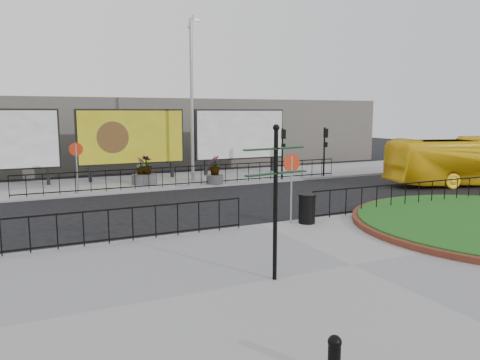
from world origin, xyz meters
TOP-DOWN VIEW (x-y plane):
  - ground at (0.00, 0.00)m, footprint 90.00×90.00m
  - pavement_near at (0.00, -5.00)m, footprint 30.00×10.00m
  - pavement_far at (0.00, 12.00)m, footprint 44.00×6.00m
  - railing_near_left at (-6.00, -0.30)m, footprint 10.00×0.10m
  - railing_near_right at (6.50, -0.30)m, footprint 9.00×0.10m
  - railing_far at (1.00, 9.30)m, footprint 18.00×0.10m
  - speed_sign_far at (-5.00, 9.40)m, footprint 0.64×0.07m
  - speed_sign_near at (1.00, -0.40)m, footprint 0.64×0.07m
  - billboard_mid at (-1.50, 12.97)m, footprint 6.20×0.31m
  - billboard_right at (5.50, 12.97)m, footprint 6.20×0.31m
  - lamp_post at (1.51, 11.00)m, footprint 0.74×0.18m
  - signal_pole_a at (6.50, 9.34)m, footprint 0.22×0.26m
  - signal_pole_b at (9.50, 9.34)m, footprint 0.22×0.26m
  - building_backdrop at (0.00, 22.00)m, footprint 40.00×10.00m
  - fingerpost_sign at (-2.33, -5.01)m, footprint 1.70×0.54m
  - bollard at (-3.59, -8.96)m, footprint 0.21×0.21m
  - litter_bin at (1.54, -0.60)m, footprint 0.63×0.63m
  - bus at (15.22, 3.45)m, footprint 9.92×4.71m
  - planter_a at (-1.50, 11.00)m, footprint 1.03×1.03m
  - planter_b at (-1.20, 10.88)m, footprint 1.05×1.05m
  - planter_c at (2.20, 9.40)m, footprint 0.94×0.94m

SIDE VIEW (x-z plane):
  - ground at x=0.00m, z-range 0.00..0.00m
  - pavement_near at x=0.00m, z-range 0.00..0.12m
  - pavement_far at x=0.00m, z-range 0.00..0.12m
  - bollard at x=-3.59m, z-range 0.15..0.80m
  - planter_a at x=-1.50m, z-range -0.12..1.33m
  - litter_bin at x=1.54m, z-range 0.12..1.17m
  - railing_near_left at x=-6.00m, z-range 0.12..1.22m
  - railing_near_right at x=6.50m, z-range 0.12..1.22m
  - railing_far at x=1.00m, z-range 0.12..1.22m
  - planter_b at x=-1.20m, z-range -0.11..1.48m
  - planter_c at x=2.20m, z-range -0.05..1.50m
  - bus at x=15.22m, z-range 0.00..2.69m
  - speed_sign_far at x=-5.00m, z-range 0.68..3.15m
  - speed_sign_near at x=1.00m, z-range 0.68..3.15m
  - signal_pole_a at x=6.50m, z-range 0.60..3.60m
  - signal_pole_b at x=9.50m, z-range 0.60..3.60m
  - fingerpost_sign at x=-2.33m, z-range 0.50..4.13m
  - building_backdrop at x=0.00m, z-range 0.00..5.00m
  - billboard_mid at x=-1.50m, z-range 0.55..4.65m
  - billboard_right at x=5.50m, z-range 0.55..4.65m
  - lamp_post at x=1.51m, z-range 0.21..9.44m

